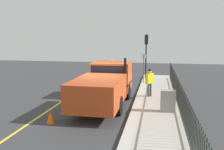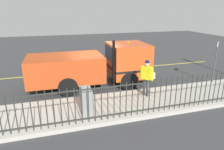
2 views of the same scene
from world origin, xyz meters
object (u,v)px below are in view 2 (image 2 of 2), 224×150
Objects in this scene: utility_cabinet at (86,102)px; street_sign at (216,57)px; worker_standing at (147,74)px; work_truck at (99,63)px; traffic_cone at (35,76)px.

street_sign is at bearing 102.36° from utility_cabinet.
worker_standing is at bearing 108.39° from utility_cabinet.
street_sign reaches higher than utility_cabinet.
street_sign is at bearing -122.43° from worker_standing.
street_sign is (-1.63, 7.42, 0.93)m from utility_cabinet.
worker_standing is 3.20m from utility_cabinet.
traffic_cone is at bearing -116.79° from work_truck.
work_truck reaches higher than street_sign.
utility_cabinet is 7.65m from street_sign.
work_truck is 2.81× the size of street_sign.
traffic_cone is at bearing -110.44° from street_sign.
work_truck is at bearing -5.47° from worker_standing.
street_sign is (-0.63, 4.43, 0.40)m from worker_standing.
street_sign is (3.58, 9.60, 1.35)m from traffic_cone.
traffic_cone is at bearing 10.33° from worker_standing.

